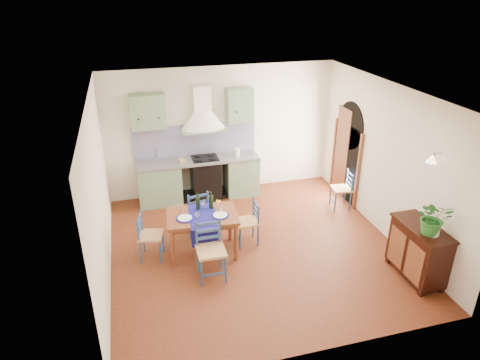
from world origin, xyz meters
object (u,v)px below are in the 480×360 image
chair_near (211,250)px  potted_plant (434,218)px  sideboard (418,250)px  dining_table (203,219)px

chair_near → potted_plant: 3.40m
chair_near → potted_plant: potted_plant is taller
sideboard → potted_plant: bearing=-96.5°
chair_near → sideboard: size_ratio=0.91×
chair_near → sideboard: bearing=-15.3°
dining_table → potted_plant: (3.14, -1.76, 0.54)m
sideboard → potted_plant: potted_plant is taller
dining_table → chair_near: 0.72m
sideboard → dining_table: bearing=153.7°
dining_table → chair_near: (-0.01, -0.69, -0.18)m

